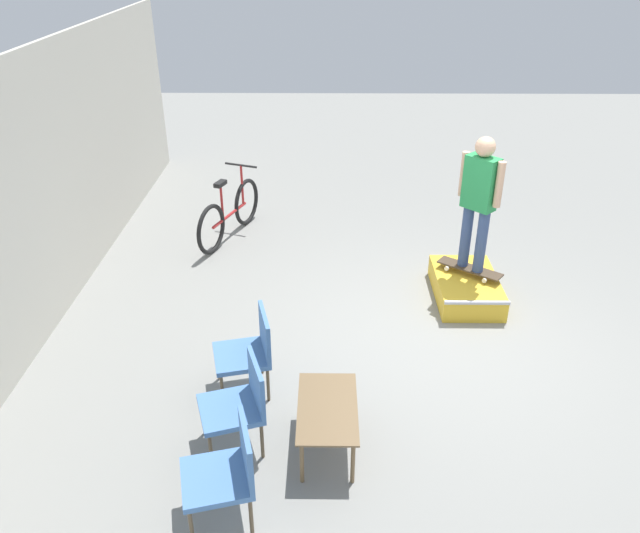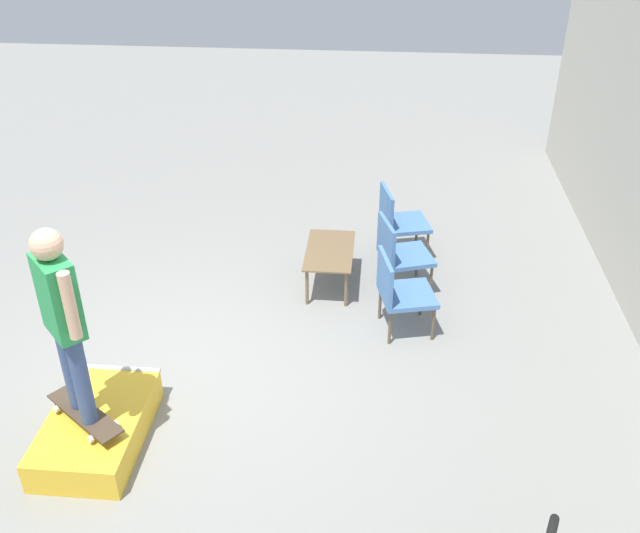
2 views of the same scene
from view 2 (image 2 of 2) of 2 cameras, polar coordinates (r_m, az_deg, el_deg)
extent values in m
plane|color=gray|center=(6.84, -10.97, -8.78)|extent=(24.00, 24.00, 0.00)
cube|color=gold|center=(6.30, -17.41, -12.24)|extent=(1.20, 0.75, 0.28)
cylinder|color=#B7B7BC|center=(6.62, -15.82, -7.87)|extent=(0.05, 0.75, 0.05)
cube|color=#473828|center=(6.12, -18.30, -11.06)|extent=(0.65, 0.77, 0.02)
cylinder|color=white|center=(6.01, -16.02, -11.99)|extent=(0.06, 0.06, 0.05)
cylinder|color=white|center=(5.93, -17.88, -13.02)|extent=(0.06, 0.06, 0.05)
cylinder|color=white|center=(6.35, -18.58, -9.73)|extent=(0.06, 0.06, 0.05)
cylinder|color=white|center=(6.28, -20.37, -10.65)|extent=(0.06, 0.06, 0.05)
cylinder|color=#384C7A|center=(5.95, -19.35, -7.55)|extent=(0.13, 0.13, 0.79)
cylinder|color=#384C7A|center=(5.78, -18.55, -8.67)|extent=(0.13, 0.13, 0.79)
cube|color=#28934C|center=(5.46, -20.21, -2.27)|extent=(0.41, 0.41, 0.63)
cylinder|color=#D8A884|center=(5.64, -21.15, -0.80)|extent=(0.09, 0.09, 0.53)
cylinder|color=#D8A884|center=(5.24, -19.38, -2.99)|extent=(0.09, 0.09, 0.53)
sphere|color=#D8A884|center=(5.25, -21.05, 1.66)|extent=(0.23, 0.23, 0.23)
cube|color=brown|center=(7.80, 0.78, 1.28)|extent=(0.92, 0.52, 0.02)
cylinder|color=brown|center=(8.29, -0.46, 1.42)|extent=(0.04, 0.04, 0.43)
cylinder|color=brown|center=(7.59, -1.05, -1.65)|extent=(0.04, 0.04, 0.43)
cylinder|color=brown|center=(8.26, 2.43, 1.29)|extent=(0.04, 0.04, 0.43)
cylinder|color=brown|center=(7.56, 2.10, -1.80)|extent=(0.04, 0.04, 0.43)
cylinder|color=brown|center=(8.46, 8.57, 1.56)|extent=(0.03, 0.03, 0.39)
cylinder|color=brown|center=(8.83, 7.75, 2.95)|extent=(0.03, 0.03, 0.39)
cylinder|color=brown|center=(8.35, 5.69, 1.32)|extent=(0.03, 0.03, 0.39)
cylinder|color=brown|center=(8.72, 4.98, 2.74)|extent=(0.03, 0.03, 0.39)
cube|color=#4C7AB7|center=(8.48, 6.84, 3.44)|extent=(0.63, 0.63, 0.05)
cube|color=#4C7AB7|center=(8.32, 5.34, 4.77)|extent=(0.51, 0.17, 0.42)
cylinder|color=brown|center=(7.82, 8.86, -1.17)|extent=(0.03, 0.03, 0.39)
cylinder|color=brown|center=(8.16, 7.78, 0.44)|extent=(0.03, 0.03, 0.39)
cylinder|color=brown|center=(7.68, 5.79, -1.57)|extent=(0.03, 0.03, 0.39)
cylinder|color=brown|center=(8.03, 4.83, 0.09)|extent=(0.03, 0.03, 0.39)
cube|color=#4C7AB7|center=(7.81, 6.92, 0.83)|extent=(0.65, 0.65, 0.05)
cube|color=#4C7AB7|center=(7.62, 5.32, 2.16)|extent=(0.51, 0.20, 0.42)
cylinder|color=brown|center=(7.16, 9.05, -4.54)|extent=(0.03, 0.03, 0.39)
cylinder|color=brown|center=(7.50, 8.11, -2.61)|extent=(0.03, 0.03, 0.39)
cylinder|color=brown|center=(7.05, 5.61, -4.88)|extent=(0.03, 0.03, 0.39)
cylinder|color=brown|center=(7.40, 4.83, -2.91)|extent=(0.03, 0.03, 0.39)
cube|color=#4C7AB7|center=(7.15, 7.01, -2.28)|extent=(0.63, 0.63, 0.05)
cube|color=#4C7AB7|center=(6.97, 5.22, -0.83)|extent=(0.51, 0.16, 0.42)
camera|label=1|loc=(10.90, 2.97, 29.64)|focal=35.00mm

